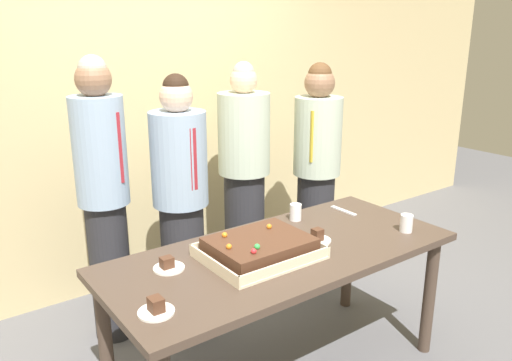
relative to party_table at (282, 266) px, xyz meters
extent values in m
cube|color=#CCB784|center=(0.00, 1.60, 0.82)|extent=(8.00, 0.12, 3.00)
cube|color=#47382D|center=(0.00, 0.00, 0.07)|extent=(1.87, 0.81, 0.04)
cylinder|color=#47382D|center=(0.85, -0.33, -0.31)|extent=(0.07, 0.07, 0.73)
cylinder|color=#47382D|center=(-0.85, 0.33, -0.31)|extent=(0.07, 0.07, 0.73)
cylinder|color=#47382D|center=(0.85, 0.33, -0.31)|extent=(0.07, 0.07, 0.73)
cube|color=beige|center=(-0.15, 0.00, 0.10)|extent=(0.55, 0.44, 0.01)
cube|color=beige|center=(-0.15, -0.21, 0.13)|extent=(0.55, 0.01, 0.05)
cube|color=beige|center=(-0.15, 0.22, 0.13)|extent=(0.55, 0.01, 0.05)
cube|color=beige|center=(-0.42, 0.00, 0.13)|extent=(0.01, 0.44, 0.05)
cube|color=beige|center=(0.12, 0.00, 0.13)|extent=(0.01, 0.44, 0.05)
cube|color=#4C2D1E|center=(-0.15, 0.00, 0.15)|extent=(0.48, 0.37, 0.09)
sphere|color=red|center=(-0.27, -0.12, 0.20)|extent=(0.03, 0.03, 0.03)
sphere|color=orange|center=(-0.03, 0.08, 0.20)|extent=(0.03, 0.03, 0.03)
sphere|color=orange|center=(-0.34, -0.01, 0.20)|extent=(0.03, 0.03, 0.03)
sphere|color=orange|center=(-0.28, 0.12, 0.20)|extent=(0.03, 0.03, 0.03)
sphere|color=green|center=(-0.23, -0.09, 0.20)|extent=(0.03, 0.03, 0.03)
cylinder|color=white|center=(0.22, -0.02, 0.10)|extent=(0.15, 0.15, 0.01)
cube|color=#4C2D1E|center=(0.22, -0.03, 0.14)|extent=(0.05, 0.05, 0.07)
cylinder|color=white|center=(-0.80, -0.17, 0.10)|extent=(0.15, 0.15, 0.01)
cube|color=#4C2D1E|center=(-0.79, -0.18, 0.13)|extent=(0.05, 0.06, 0.06)
cylinder|color=white|center=(-0.57, 0.15, 0.10)|extent=(0.15, 0.15, 0.01)
cube|color=#4C2D1E|center=(-0.58, 0.15, 0.13)|extent=(0.06, 0.05, 0.05)
cylinder|color=white|center=(0.72, -0.22, 0.14)|extent=(0.07, 0.07, 0.10)
cylinder|color=white|center=(0.33, 0.29, 0.14)|extent=(0.07, 0.07, 0.10)
cube|color=silver|center=(0.68, 0.22, 0.10)|extent=(0.03, 0.20, 0.01)
cylinder|color=#28282D|center=(-0.18, 0.76, -0.25)|extent=(0.27, 0.27, 0.84)
cylinder|color=#93ADCC|center=(-0.18, 0.76, 0.45)|extent=(0.34, 0.34, 0.57)
cube|color=maroon|center=(-0.17, 0.60, 0.48)|extent=(0.04, 0.02, 0.36)
sphere|color=beige|center=(-0.18, 0.76, 0.82)|extent=(0.19, 0.19, 0.19)
sphere|color=black|center=(-0.18, 0.76, 0.88)|extent=(0.15, 0.15, 0.15)
cylinder|color=#28282D|center=(0.46, 1.01, -0.24)|extent=(0.29, 0.29, 0.88)
cylinder|color=#B7C6B2|center=(0.46, 1.01, 0.49)|extent=(0.37, 0.37, 0.57)
sphere|color=beige|center=(0.46, 1.01, 0.86)|extent=(0.19, 0.19, 0.19)
sphere|color=#B2A899|center=(0.46, 1.01, 0.91)|extent=(0.15, 0.15, 0.15)
cylinder|color=#28282D|center=(-0.59, 0.95, -0.24)|extent=(0.24, 0.24, 0.88)
cylinder|color=#93ADCC|center=(-0.59, 0.95, 0.52)|extent=(0.30, 0.30, 0.63)
cube|color=maroon|center=(-0.53, 0.82, 0.55)|extent=(0.04, 0.02, 0.40)
sphere|color=#8C664C|center=(-0.59, 0.95, 0.93)|extent=(0.20, 0.20, 0.20)
sphere|color=#B2A899|center=(-0.59, 0.95, 0.98)|extent=(0.16, 0.16, 0.16)
cylinder|color=#28282D|center=(0.98, 0.80, -0.26)|extent=(0.28, 0.28, 0.83)
cylinder|color=#B7C6B2|center=(0.98, 0.80, 0.44)|extent=(0.35, 0.35, 0.57)
cube|color=gold|center=(0.84, 0.71, 0.47)|extent=(0.04, 0.02, 0.37)
sphere|color=#8C664C|center=(0.98, 0.80, 0.82)|extent=(0.22, 0.22, 0.22)
sphere|color=brown|center=(0.98, 0.80, 0.88)|extent=(0.17, 0.17, 0.17)
camera|label=1|loc=(-1.54, -1.87, 1.20)|focal=35.65mm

